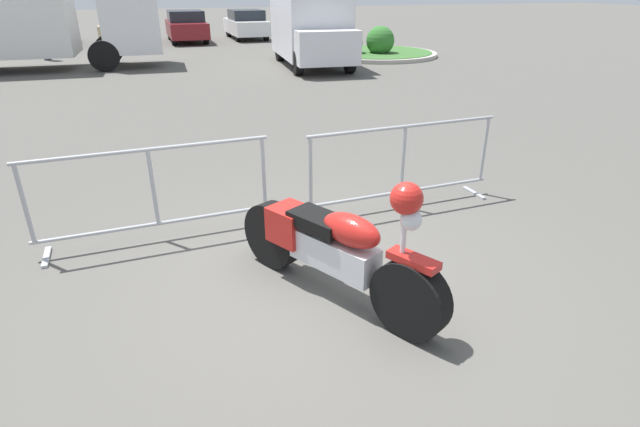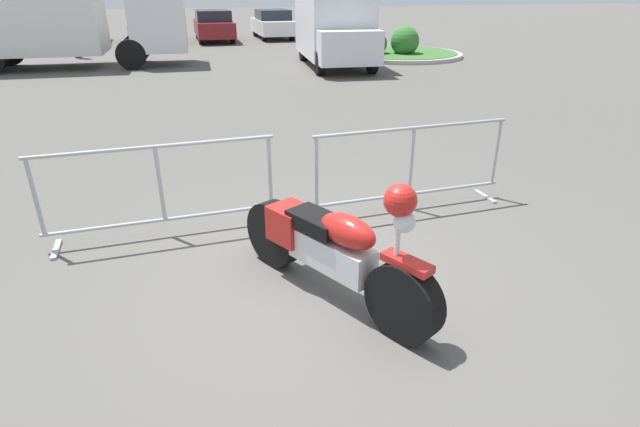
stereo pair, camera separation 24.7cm
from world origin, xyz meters
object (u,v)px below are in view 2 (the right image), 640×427
(crowd_barrier_far, at_px, (411,167))
(parked_car_maroon, at_px, (214,25))
(pedestrian, at_px, (74,33))
(parked_car_white, at_px, (273,24))
(box_truck, at_px, (49,16))
(parked_car_green, at_px, (8,30))
(parked_car_tan, at_px, (149,27))
(delivery_van, at_px, (334,28))
(motorcycle, at_px, (331,248))
(parked_car_blue, at_px, (80,27))
(crowd_barrier_near, at_px, (161,190))

(crowd_barrier_far, distance_m, parked_car_maroon, 21.20)
(pedestrian, bearing_deg, parked_car_white, 61.90)
(pedestrian, bearing_deg, box_truck, -65.68)
(parked_car_green, relative_size, parked_car_tan, 0.97)
(parked_car_green, distance_m, pedestrian, 6.22)
(box_truck, height_order, delivery_van, box_truck)
(motorcycle, bearing_deg, parked_car_maroon, 150.07)
(motorcycle, relative_size, parked_car_green, 0.52)
(parked_car_maroon, bearing_deg, crowd_barrier_far, -178.23)
(box_truck, relative_size, parked_car_white, 1.87)
(parked_car_blue, xyz_separation_m, parked_car_maroon, (6.08, -0.01, -0.04))
(crowd_barrier_far, height_order, parked_car_white, parked_car_white)
(parked_car_tan, distance_m, parked_car_white, 6.11)
(box_truck, xyz_separation_m, parked_car_maroon, (5.69, 7.41, -0.91))
(motorcycle, xyz_separation_m, crowd_barrier_near, (-1.48, 1.63, 0.06))
(parked_car_green, xyz_separation_m, parked_car_white, (12.15, 0.50, 0.03))
(parked_car_green, height_order, parked_car_tan, parked_car_tan)
(parked_car_maroon, bearing_deg, delivery_van, -160.49)
(parked_car_blue, distance_m, parked_car_maroon, 6.08)
(delivery_van, bearing_deg, box_truck, -97.41)
(motorcycle, bearing_deg, parked_car_green, 171.90)
(crowd_barrier_far, height_order, delivery_van, delivery_van)
(motorcycle, xyz_separation_m, parked_car_green, (-8.64, 22.93, 0.19))
(motorcycle, xyz_separation_m, crowd_barrier_far, (1.48, 1.63, 0.06))
(delivery_van, xyz_separation_m, parked_car_blue, (-9.54, 9.29, -0.48))
(delivery_van, height_order, parked_car_blue, delivery_van)
(crowd_barrier_far, relative_size, parked_car_tan, 0.61)
(parked_car_blue, relative_size, parked_car_white, 1.08)
(crowd_barrier_far, relative_size, parked_car_maroon, 0.60)
(parked_car_white, height_order, pedestrian, pedestrian)
(motorcycle, relative_size, parked_car_blue, 0.47)
(delivery_van, height_order, parked_car_green, delivery_van)
(pedestrian, bearing_deg, parked_car_tan, 92.32)
(delivery_van, relative_size, pedestrian, 3.03)
(crowd_barrier_far, bearing_deg, parked_car_white, 84.68)
(parked_car_maroon, bearing_deg, crowd_barrier_near, 173.78)
(box_truck, distance_m, parked_car_white, 11.90)
(parked_car_blue, bearing_deg, parked_car_white, -87.11)
(crowd_barrier_far, relative_size, parked_car_white, 0.61)
(motorcycle, height_order, parked_car_tan, parked_car_tan)
(delivery_van, relative_size, parked_car_maroon, 1.20)
(motorcycle, relative_size, crowd_barrier_near, 0.83)
(box_truck, relative_size, delivery_van, 1.51)
(crowd_barrier_far, relative_size, pedestrian, 1.50)
(parked_car_blue, bearing_deg, motorcycle, -167.15)
(crowd_barrier_near, distance_m, parked_car_maroon, 21.27)
(motorcycle, xyz_separation_m, parked_car_maroon, (0.47, 22.80, 0.23))
(delivery_van, bearing_deg, pedestrian, -111.87)
(parked_car_blue, height_order, parked_car_white, parked_car_blue)
(parked_car_maroon, xyz_separation_m, pedestrian, (-5.49, -4.92, 0.19))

